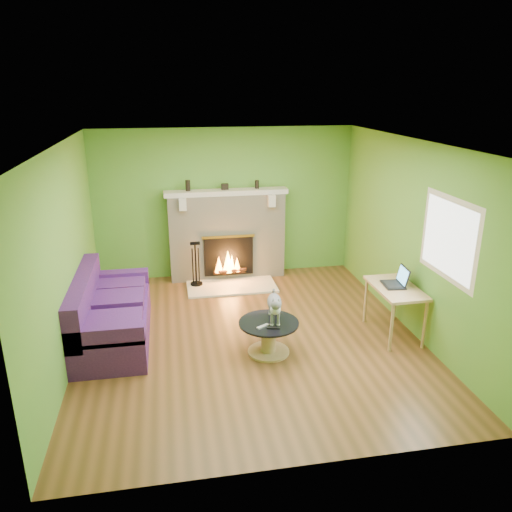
{
  "coord_description": "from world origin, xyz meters",
  "views": [
    {
      "loc": [
        -1.0,
        -6.01,
        3.26
      ],
      "look_at": [
        0.17,
        0.4,
        1.02
      ],
      "focal_mm": 35.0,
      "sensor_mm": 36.0,
      "label": 1
    }
  ],
  "objects_px": {
    "coffee_table": "(269,335)",
    "desk": "(395,293)",
    "cat": "(274,306)",
    "sofa": "(109,315)"
  },
  "relations": [
    {
      "from": "sofa",
      "to": "coffee_table",
      "type": "bearing_deg",
      "value": -20.4
    },
    {
      "from": "desk",
      "to": "cat",
      "type": "distance_m",
      "value": 1.7
    },
    {
      "from": "cat",
      "to": "coffee_table",
      "type": "bearing_deg",
      "value": -139.52
    },
    {
      "from": "desk",
      "to": "cat",
      "type": "relative_size",
      "value": 1.5
    },
    {
      "from": "sofa",
      "to": "cat",
      "type": "bearing_deg",
      "value": -18.48
    },
    {
      "from": "desk",
      "to": "cat",
      "type": "height_order",
      "value": "cat"
    },
    {
      "from": "coffee_table",
      "to": "desk",
      "type": "xyz_separation_m",
      "value": [
        1.78,
        0.19,
        0.37
      ]
    },
    {
      "from": "sofa",
      "to": "coffee_table",
      "type": "xyz_separation_m",
      "value": [
        2.03,
        -0.76,
        -0.1
      ]
    },
    {
      "from": "coffee_table",
      "to": "desk",
      "type": "distance_m",
      "value": 1.82
    },
    {
      "from": "sofa",
      "to": "desk",
      "type": "height_order",
      "value": "sofa"
    }
  ]
}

